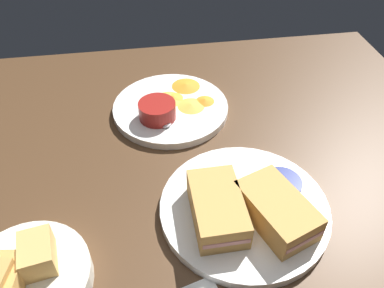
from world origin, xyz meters
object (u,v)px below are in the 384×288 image
at_px(spoon_by_dark_ramekin, 248,199).
at_px(plate_sandwich_main, 244,208).
at_px(bread_basket_rear, 23,278).
at_px(sandwich_half_far, 277,210).
at_px(spoon_by_gravy_ramekin, 167,119).
at_px(sandwich_half_near, 217,208).
at_px(ramekin_dark_sauce, 280,188).
at_px(plate_chips_companion, 171,108).
at_px(ramekin_light_gravy, 157,110).

bearing_deg(spoon_by_dark_ramekin, plate_sandwich_main, 138.32).
bearing_deg(spoon_by_dark_ramekin, bread_basket_rear, 104.83).
xyz_separation_m(plate_sandwich_main, sandwich_half_far, (-0.03, -0.04, 0.03)).
xyz_separation_m(plate_sandwich_main, spoon_by_gravy_ramekin, (0.24, 0.10, 0.01)).
height_order(plate_sandwich_main, sandwich_half_near, sandwich_half_near).
bearing_deg(plate_sandwich_main, ramekin_dark_sauce, -80.47).
relative_size(spoon_by_dark_ramekin, plate_chips_companion, 0.40).
height_order(spoon_by_dark_ramekin, plate_chips_companion, spoon_by_dark_ramekin).
bearing_deg(plate_chips_companion, bread_basket_rear, 146.43).
bearing_deg(bread_basket_rear, ramekin_dark_sauce, -76.96).
relative_size(plate_chips_companion, ramekin_light_gravy, 3.25).
xyz_separation_m(ramekin_dark_sauce, bread_basket_rear, (-0.09, 0.40, -0.01)).
height_order(plate_sandwich_main, spoon_by_dark_ramekin, spoon_by_dark_ramekin).
distance_m(sandwich_half_far, ramekin_dark_sauce, 0.05).
height_order(ramekin_dark_sauce, bread_basket_rear, bread_basket_rear).
bearing_deg(ramekin_dark_sauce, plate_sandwich_main, 99.53).
bearing_deg(plate_chips_companion, ramekin_dark_sauce, -151.57).
bearing_deg(ramekin_dark_sauce, sandwich_half_near, 103.65).
distance_m(plate_sandwich_main, sandwich_half_far, 0.06).
xyz_separation_m(ramekin_light_gravy, spoon_by_gravy_ramekin, (-0.01, -0.02, -0.02)).
relative_size(sandwich_half_far, plate_chips_companion, 0.60).
bearing_deg(spoon_by_gravy_ramekin, sandwich_half_near, -168.57).
xyz_separation_m(plate_sandwich_main, bread_basket_rear, (-0.08, 0.33, 0.02)).
height_order(sandwich_half_near, spoon_by_gravy_ramekin, sandwich_half_near).
xyz_separation_m(ramekin_dark_sauce, ramekin_light_gravy, (0.24, 0.18, -0.00)).
height_order(plate_chips_companion, bread_basket_rear, bread_basket_rear).
xyz_separation_m(sandwich_half_far, spoon_by_gravy_ramekin, (0.27, 0.14, -0.02)).
bearing_deg(sandwich_half_far, ramekin_dark_sauce, -26.00).
relative_size(sandwich_half_far, ramekin_dark_sauce, 2.28).
xyz_separation_m(plate_chips_companion, ramekin_light_gravy, (-0.04, 0.03, 0.03)).
height_order(spoon_by_gravy_ramekin, bread_basket_rear, bread_basket_rear).
xyz_separation_m(ramekin_dark_sauce, spoon_by_gravy_ramekin, (0.23, 0.16, -0.02)).
distance_m(plate_chips_companion, bread_basket_rear, 0.44).
relative_size(sandwich_half_near, plate_chips_companion, 0.54).
bearing_deg(sandwich_half_near, spoon_by_gravy_ramekin, 11.43).
height_order(ramekin_dark_sauce, plate_chips_companion, ramekin_dark_sauce).
distance_m(sandwich_half_near, sandwich_half_far, 0.09).
relative_size(plate_sandwich_main, spoon_by_gravy_ramekin, 2.80).
height_order(sandwich_half_near, plate_chips_companion, sandwich_half_near).
bearing_deg(plate_sandwich_main, sandwich_half_near, 108.53).
distance_m(spoon_by_gravy_ramekin, bread_basket_rear, 0.40).
bearing_deg(spoon_by_dark_ramekin, ramekin_light_gravy, 27.94).
relative_size(plate_sandwich_main, sandwich_half_near, 2.08).
bearing_deg(bread_basket_rear, sandwich_half_near, -77.20).
xyz_separation_m(sandwich_half_near, ramekin_dark_sauce, (0.03, -0.11, -0.00)).
bearing_deg(plate_sandwich_main, ramekin_light_gravy, 25.51).
xyz_separation_m(plate_sandwich_main, spoon_by_dark_ramekin, (0.01, -0.01, 0.01)).
height_order(ramekin_light_gravy, spoon_by_gravy_ramekin, ramekin_light_gravy).
bearing_deg(ramekin_light_gravy, sandwich_half_far, -150.88).
bearing_deg(sandwich_half_near, bread_basket_rear, 102.80).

